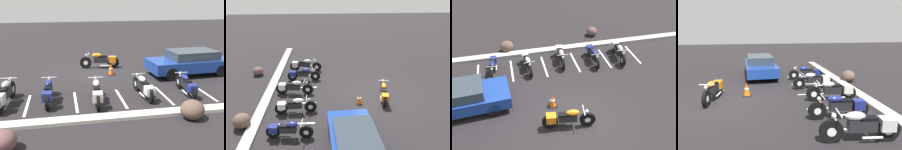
# 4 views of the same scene
# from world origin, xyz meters

# --- Properties ---
(ground) EXTENTS (60.00, 60.00, 0.00)m
(ground) POSITION_xyz_m (0.00, 0.00, 0.00)
(ground) COLOR black
(motorcycle_orange_featured) EXTENTS (2.22, 0.73, 0.88)m
(motorcycle_orange_featured) POSITION_xyz_m (-0.55, -0.26, 0.47)
(motorcycle_orange_featured) COLOR black
(motorcycle_orange_featured) RESTS_ON ground
(parked_bike_0) EXTENTS (0.57, 2.02, 0.79)m
(parked_bike_0) POSITION_xyz_m (-3.39, 4.60, 0.42)
(parked_bike_0) COLOR black
(parked_bike_0) RESTS_ON ground
(parked_bike_1) EXTENTS (0.58, 2.08, 0.82)m
(parked_bike_1) POSITION_xyz_m (-1.55, 4.55, 0.43)
(parked_bike_1) COLOR black
(parked_bike_1) RESTS_ON ground
(parked_bike_2) EXTENTS (0.61, 2.16, 0.85)m
(parked_bike_2) POSITION_xyz_m (0.41, 4.84, 0.45)
(parked_bike_2) COLOR black
(parked_bike_2) RESTS_ON ground
(parked_bike_3) EXTENTS (0.60, 2.14, 0.84)m
(parked_bike_3) POSITION_xyz_m (2.23, 4.46, 0.45)
(parked_bike_3) COLOR black
(parked_bike_3) RESTS_ON ground
(parked_bike_4) EXTENTS (0.66, 2.27, 0.89)m
(parked_bike_4) POSITION_xyz_m (3.81, 4.47, 0.47)
(parked_bike_4) COLOR black
(parked_bike_4) RESTS_ON ground
(car_blue) EXTENTS (4.40, 2.06, 1.29)m
(car_blue) POSITION_xyz_m (-4.89, 1.86, 0.68)
(car_blue) COLOR black
(car_blue) RESTS_ON ground
(concrete_curb) EXTENTS (18.00, 0.50, 0.12)m
(concrete_curb) POSITION_xyz_m (0.00, 6.26, 0.06)
(concrete_curb) COLOR #A8A399
(concrete_curb) RESTS_ON ground
(landscape_rock_1) EXTENTS (1.00, 0.97, 0.67)m
(landscape_rock_1) POSITION_xyz_m (-2.53, 6.78, 0.33)
(landscape_rock_1) COLOR brown
(landscape_rock_1) RESTS_ON ground
(traffic_cone) EXTENTS (0.40, 0.40, 0.60)m
(traffic_cone) POSITION_xyz_m (-0.84, 1.14, 0.28)
(traffic_cone) COLOR black
(traffic_cone) RESTS_ON ground
(stall_line_0) EXTENTS (0.10, 2.10, 0.00)m
(stall_line_0) POSITION_xyz_m (-4.26, 4.53, 0.00)
(stall_line_0) COLOR white
(stall_line_0) RESTS_ON ground
(stall_line_1) EXTENTS (0.10, 2.10, 0.00)m
(stall_line_1) POSITION_xyz_m (-2.44, 4.53, 0.00)
(stall_line_1) COLOR white
(stall_line_1) RESTS_ON ground
(stall_line_2) EXTENTS (0.10, 2.10, 0.00)m
(stall_line_2) POSITION_xyz_m (-0.62, 4.53, 0.00)
(stall_line_2) COLOR white
(stall_line_2) RESTS_ON ground
(stall_line_3) EXTENTS (0.10, 2.10, 0.00)m
(stall_line_3) POSITION_xyz_m (1.21, 4.53, 0.00)
(stall_line_3) COLOR white
(stall_line_3) RESTS_ON ground
(stall_line_4) EXTENTS (0.10, 2.10, 0.00)m
(stall_line_4) POSITION_xyz_m (3.03, 4.53, 0.00)
(stall_line_4) COLOR white
(stall_line_4) RESTS_ON ground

